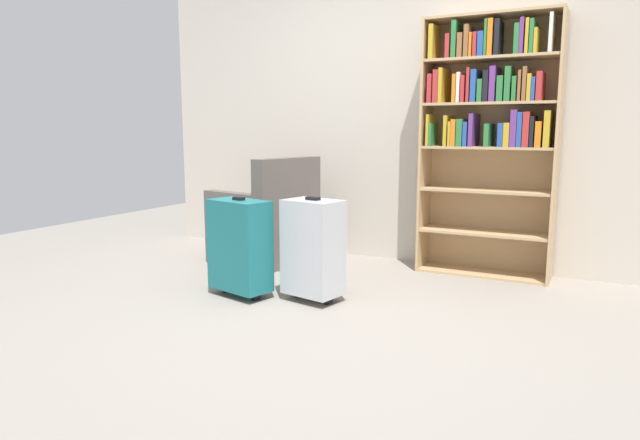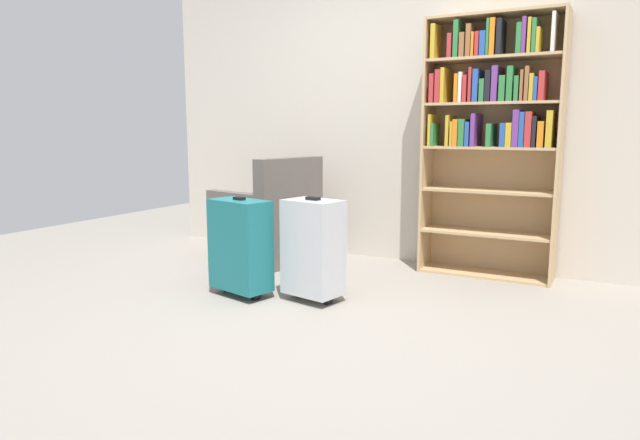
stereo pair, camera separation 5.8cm
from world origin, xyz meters
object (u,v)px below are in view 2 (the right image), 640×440
(mug, at_px, (313,265))
(suitcase_teal, at_px, (240,245))
(suitcase_silver, at_px, (313,247))
(bookshelf, at_px, (492,123))
(armchair, at_px, (269,225))

(mug, bearing_deg, suitcase_teal, -97.70)
(suitcase_silver, bearing_deg, suitcase_teal, -164.76)
(suitcase_teal, bearing_deg, suitcase_silver, 15.24)
(mug, relative_size, suitcase_silver, 0.17)
(bookshelf, bearing_deg, mug, -156.05)
(armchair, xyz_separation_m, mug, (0.50, -0.12, -0.27))
(bookshelf, xyz_separation_m, armchair, (-1.74, -0.43, -0.86))
(bookshelf, distance_m, mug, 1.77)
(mug, xyz_separation_m, suitcase_teal, (-0.11, -0.82, 0.31))
(armchair, height_order, suitcase_teal, armchair)
(bookshelf, height_order, suitcase_teal, bookshelf)
(mug, distance_m, suitcase_teal, 0.88)
(armchair, xyz_separation_m, suitcase_silver, (0.88, -0.81, 0.05))
(bookshelf, height_order, suitcase_silver, bookshelf)
(bookshelf, bearing_deg, suitcase_teal, -134.68)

